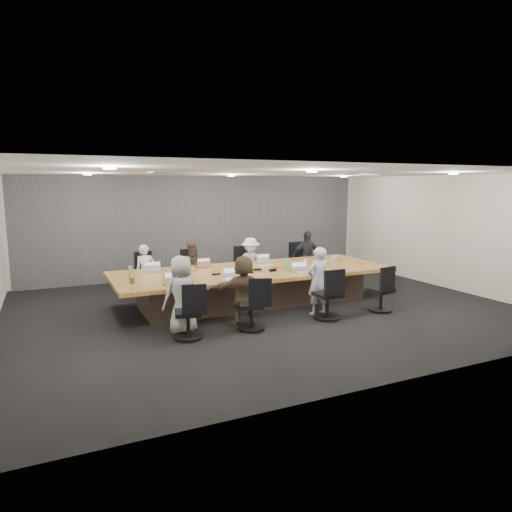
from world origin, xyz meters
name	(u,v)px	position (x,y,z in m)	size (l,w,h in m)	color
floor	(264,308)	(0.00, 0.00, 0.00)	(10.00, 8.00, 0.00)	black
ceiling	(264,172)	(0.00, 0.00, 2.80)	(10.00, 8.00, 0.00)	white
wall_back	(203,226)	(0.00, 4.00, 1.40)	(10.00, 2.80, 0.00)	beige
wall_front	(402,277)	(0.00, -4.00, 1.40)	(10.00, 2.80, 0.00)	beige
wall_right	(444,232)	(5.00, 0.00, 1.40)	(8.00, 2.80, 0.00)	beige
curtain	(204,226)	(0.00, 3.92, 1.40)	(9.80, 0.04, 2.80)	slate
conference_table	(254,285)	(0.00, 0.50, 0.40)	(6.00, 2.20, 0.74)	#48362B
chair_0	(143,278)	(-2.07, 2.20, 0.40)	(0.55, 0.55, 0.81)	black
chair_1	(190,274)	(-0.95, 2.20, 0.40)	(0.55, 0.55, 0.81)	black
chair_2	(245,270)	(0.51, 2.20, 0.40)	(0.54, 0.54, 0.80)	black
chair_3	(300,265)	(2.14, 2.20, 0.42)	(0.56, 0.56, 0.84)	black
chair_4	(188,317)	(-1.99, -1.20, 0.37)	(0.50, 0.50, 0.74)	black
chair_5	(251,310)	(-0.83, -1.20, 0.37)	(0.50, 0.50, 0.74)	black
chair_6	(327,299)	(0.77, -1.20, 0.40)	(0.54, 0.54, 0.80)	black
chair_7	(381,294)	(2.06, -1.20, 0.36)	(0.49, 0.49, 0.72)	black
person_0	(146,272)	(-2.07, 1.85, 0.62)	(0.45, 0.30, 1.23)	silver
laptop_0	(150,270)	(-2.07, 1.30, 0.75)	(0.35, 0.24, 0.02)	#B2B2B7
person_1	(194,268)	(-0.95, 1.85, 0.63)	(0.61, 0.47, 1.25)	brown
laptop_1	(201,266)	(-0.95, 1.30, 0.75)	(0.29, 0.20, 0.02)	#8C6647
person_2	(250,263)	(0.51, 1.85, 0.63)	(0.82, 0.47, 1.27)	silver
laptop_2	(260,262)	(0.51, 1.30, 0.75)	(0.31, 0.22, 0.02)	#B2B2B7
person_3	(307,257)	(2.14, 1.85, 0.69)	(0.81, 0.34, 1.38)	#23252D
laptop_3	(318,257)	(2.14, 1.30, 0.75)	(0.30, 0.21, 0.02)	#B2B2B7
person_4	(182,295)	(-1.99, -0.85, 0.68)	(0.67, 0.43, 1.36)	gray
laptop_4	(174,284)	(-1.99, -0.30, 0.75)	(0.33, 0.23, 0.02)	#8C6647
person_5	(244,290)	(-0.83, -0.85, 0.65)	(1.20, 0.38, 1.29)	brown
laptop_5	(232,279)	(-0.83, -0.30, 0.75)	(0.31, 0.21, 0.02)	#B2B2B7
person_6	(318,281)	(0.77, -0.85, 0.68)	(0.49, 0.32, 1.35)	#B2B0C4
laptop_6	(304,273)	(0.77, -0.30, 0.75)	(0.36, 0.24, 0.02)	#B2B2B7
bottle_green_left	(130,272)	(-2.59, 0.72, 0.86)	(0.07, 0.07, 0.24)	#5A9F6F
bottle_green_right	(288,265)	(0.57, 0.03, 0.86)	(0.07, 0.07, 0.24)	#5A9F6F
bottle_clear	(178,270)	(-1.68, 0.52, 0.85)	(0.07, 0.07, 0.23)	silver
cup_white_far	(245,264)	(0.03, 1.03, 0.79)	(0.07, 0.07, 0.09)	white
cup_white_near	(305,262)	(1.39, 0.67, 0.79)	(0.08, 0.08, 0.10)	white
mug_brown	(132,280)	(-2.65, 0.14, 0.80)	(0.10, 0.10, 0.12)	brown
mic_left	(216,274)	(-0.95, 0.29, 0.76)	(0.16, 0.10, 0.03)	black
mic_right	(257,269)	(0.04, 0.41, 0.76)	(0.17, 0.11, 0.03)	black
stapler	(273,270)	(0.26, 0.12, 0.77)	(0.16, 0.04, 0.06)	black
canvas_bag	(335,259)	(2.20, 0.64, 0.81)	(0.25, 0.16, 0.14)	tan
snack_packet	(362,262)	(2.65, 0.18, 0.76)	(0.19, 0.12, 0.04)	orange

